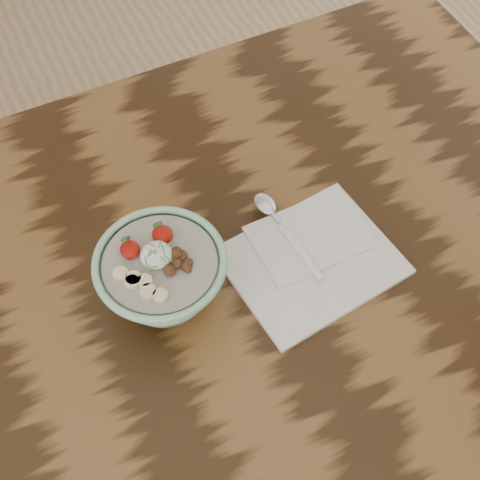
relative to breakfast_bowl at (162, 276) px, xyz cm
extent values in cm
cube|color=black|center=(-6.54, -0.35, -8.01)|extent=(160.00, 90.00, 4.00)
cylinder|color=#4C2D19|center=(65.46, 36.65, -45.51)|extent=(7.00, 7.00, 71.00)
cylinder|color=#96CBA2|center=(0.01, -0.02, -5.45)|extent=(7.87, 7.87, 1.12)
torus|color=#96CBA2|center=(0.01, -0.02, 3.73)|extent=(17.89, 17.89, 1.03)
cylinder|color=#B0A792|center=(0.01, -0.02, 3.16)|extent=(15.17, 15.17, 0.94)
ellipsoid|color=white|center=(-0.05, 0.71, 4.45)|extent=(4.24, 4.24, 2.33)
ellipsoid|color=#960E06|center=(-2.87, 3.07, 4.36)|extent=(2.65, 2.91, 1.46)
cone|color=#286623|center=(-2.87, 4.26, 4.66)|extent=(1.40, 1.03, 1.52)
ellipsoid|color=#960E06|center=(1.84, 3.38, 4.40)|extent=(2.80, 3.08, 1.54)
cone|color=#286623|center=(1.84, 4.64, 4.70)|extent=(1.40, 1.03, 1.52)
cylinder|color=#F6E1A2|center=(-4.30, -1.48, 4.03)|extent=(1.92, 1.92, 0.70)
cylinder|color=#F6E1A2|center=(-2.76, -2.04, 4.03)|extent=(1.90, 1.90, 0.70)
cylinder|color=#F6E1A2|center=(-1.78, -4.87, 4.03)|extent=(1.95, 1.95, 0.70)
cylinder|color=#F6E1A2|center=(-2.96, -3.64, 4.03)|extent=(2.09, 2.09, 0.70)
cylinder|color=#F6E1A2|center=(-4.00, -1.09, 4.03)|extent=(2.08, 2.08, 0.70)
cylinder|color=#F6E1A2|center=(-5.24, 0.28, 4.03)|extent=(2.02, 2.02, 0.70)
ellipsoid|color=#533018|center=(2.88, -0.71, 4.11)|extent=(1.91, 1.87, 0.96)
ellipsoid|color=#533018|center=(1.95, -0.21, 4.18)|extent=(2.17, 2.16, 1.21)
ellipsoid|color=#533018|center=(0.66, -2.07, 4.24)|extent=(2.38, 2.37, 1.31)
ellipsoid|color=#533018|center=(0.77, -2.11, 4.05)|extent=(1.10, 1.20, 0.87)
ellipsoid|color=#533018|center=(1.90, -1.54, 4.16)|extent=(2.14, 2.14, 1.09)
ellipsoid|color=#533018|center=(2.78, -2.59, 4.22)|extent=(1.42, 1.81, 0.98)
ellipsoid|color=#533018|center=(2.34, -0.30, 4.28)|extent=(2.21, 1.91, 1.46)
ellipsoid|color=#533018|center=(3.20, -2.01, 4.14)|extent=(1.97, 1.94, 0.88)
ellipsoid|color=#533018|center=(2.98, -0.58, 4.17)|extent=(1.86, 1.88, 0.77)
ellipsoid|color=#533018|center=(2.57, 0.35, 4.11)|extent=(1.92, 1.92, 0.92)
cylinder|color=#528B3A|center=(1.95, 0.86, 5.63)|extent=(1.17, 0.31, 0.22)
cylinder|color=#528B3A|center=(0.93, -1.18, 5.63)|extent=(0.80, 1.43, 0.23)
cylinder|color=#528B3A|center=(-0.93, 0.47, 5.63)|extent=(0.92, 0.66, 0.21)
cylinder|color=#528B3A|center=(0.80, 1.32, 5.63)|extent=(0.90, 0.96, 0.22)
cylinder|color=#528B3A|center=(-1.88, -0.72, 5.63)|extent=(0.44, 1.50, 0.23)
cylinder|color=#528B3A|center=(0.30, -0.95, 5.63)|extent=(0.49, 0.97, 0.21)
cylinder|color=#528B3A|center=(-1.97, -1.20, 5.63)|extent=(0.99, 0.37, 0.21)
cylinder|color=#528B3A|center=(0.91, 0.42, 5.63)|extent=(0.30, 1.20, 0.22)
cylinder|color=#528B3A|center=(-1.77, -0.17, 5.63)|extent=(0.33, 1.17, 0.22)
cylinder|color=#528B3A|center=(-0.48, 1.95, 5.63)|extent=(1.31, 1.30, 0.24)
cylinder|color=#528B3A|center=(-1.24, -1.54, 5.63)|extent=(1.02, 0.43, 0.21)
cylinder|color=#528B3A|center=(-2.01, -1.28, 5.63)|extent=(1.41, 0.95, 0.23)
cylinder|color=#528B3A|center=(-0.49, 0.69, 5.63)|extent=(0.80, 1.19, 0.22)
cylinder|color=#528B3A|center=(-0.46, 0.65, 5.63)|extent=(1.19, 0.29, 0.22)
cube|color=white|center=(21.49, -4.00, -5.56)|extent=(25.73, 21.74, 0.91)
cube|color=white|center=(23.31, -0.36, -4.83)|extent=(17.43, 12.04, 0.55)
cube|color=silver|center=(20.42, -2.19, -4.39)|extent=(2.03, 11.09, 0.34)
cylinder|color=silver|center=(19.81, 4.74, -4.22)|extent=(0.92, 2.93, 0.67)
ellipsoid|color=silver|center=(19.56, 7.49, -4.10)|extent=(3.31, 4.65, 0.91)
camera|label=1|loc=(-10.15, -45.62, 78.40)|focal=50.00mm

